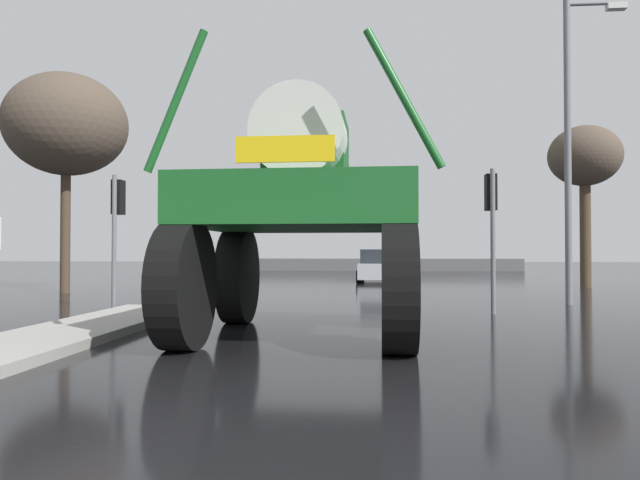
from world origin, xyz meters
TOP-DOWN VIEW (x-y plane):
  - ground_plane at (0.00, 18.00)m, footprint 120.00×120.00m
  - median_island at (-3.49, 5.56)m, footprint 1.72×7.47m
  - oversize_sprayer at (0.35, 5.47)m, footprint 4.26×5.19m
  - sedan_ahead at (1.86, 23.29)m, footprint 2.04×4.18m
  - traffic_signal_near_left at (-4.67, 9.42)m, footprint 0.24×0.54m
  - traffic_signal_near_right at (4.25, 9.42)m, footprint 0.24×0.54m
  - streetlight_near_right at (6.88, 11.87)m, footprint 1.63×0.24m
  - bare_tree_left at (-9.01, 15.05)m, footprint 4.13×4.13m
  - bare_tree_right at (10.00, 19.79)m, footprint 2.82×2.82m
  - roadside_barrier at (0.00, 38.94)m, footprint 24.97×0.24m

SIDE VIEW (x-z plane):
  - ground_plane at x=0.00m, z-range 0.00..0.00m
  - median_island at x=-3.49m, z-range 0.00..0.15m
  - roadside_barrier at x=0.00m, z-range 0.00..0.90m
  - sedan_ahead at x=1.86m, z-range -0.05..1.47m
  - oversize_sprayer at x=0.35m, z-range -0.26..4.32m
  - traffic_signal_near_left at x=-4.67m, z-range 0.74..4.01m
  - traffic_signal_near_right at x=4.25m, z-range 0.75..4.06m
  - streetlight_near_right at x=6.88m, z-range 0.42..8.67m
  - bare_tree_right at x=10.00m, z-range 1.90..8.34m
  - bare_tree_left at x=-9.01m, z-range 2.00..9.57m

